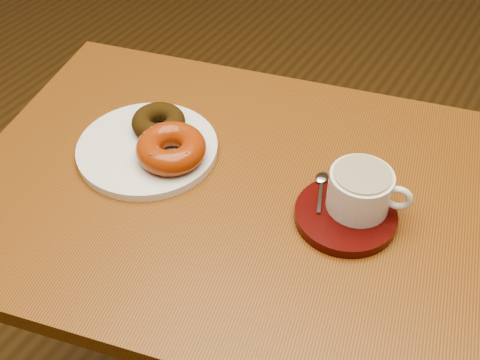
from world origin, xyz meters
The scene contains 7 objects.
cafe_table centered at (0.01, -0.06, 0.68)m, with size 0.99×0.83×0.81m.
donut_plate centered at (-0.15, -0.07, 0.82)m, with size 0.24×0.24×0.01m, color silver.
donut_cinnamon centered at (-0.16, -0.02, 0.84)m, with size 0.09×0.09×0.03m, color #311F09.
donut_caramel centered at (-0.10, -0.07, 0.85)m, with size 0.15×0.15×0.04m.
saucer centered at (0.20, -0.03, 0.82)m, with size 0.16×0.16×0.02m, color #380907.
coffee_cup centered at (0.21, -0.01, 0.86)m, with size 0.13×0.10×0.07m.
teaspoon centered at (0.14, 0.00, 0.83)m, with size 0.04×0.09×0.01m.
Camera 1 is at (0.38, -0.65, 1.50)m, focal length 45.00 mm.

